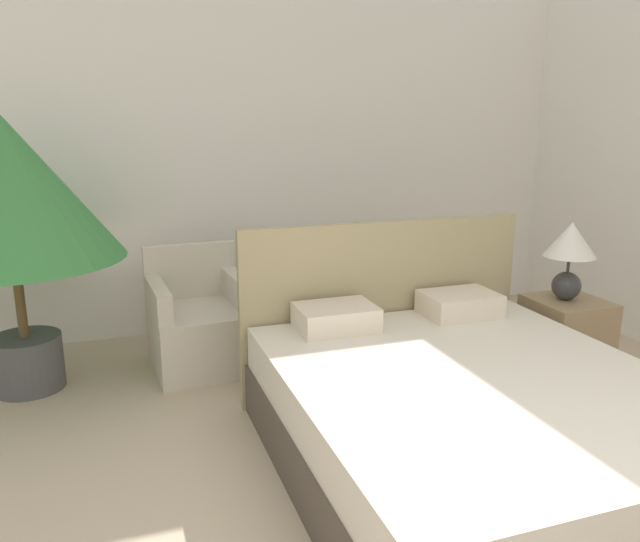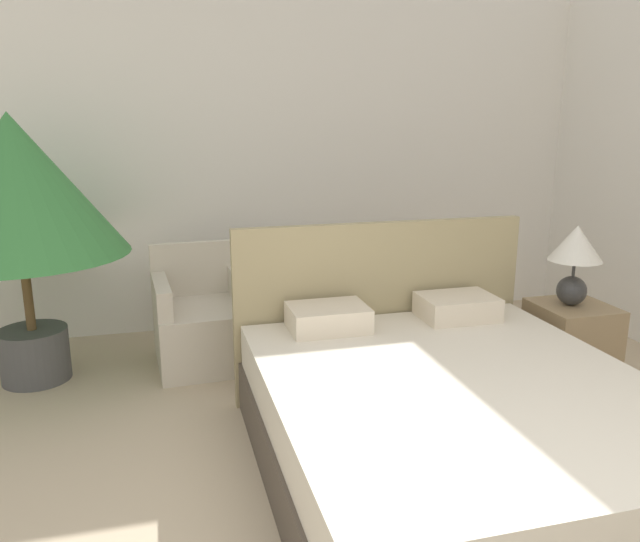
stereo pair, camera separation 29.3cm
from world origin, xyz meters
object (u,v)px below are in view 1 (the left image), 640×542
(armchair_near_window_right, at_px, (326,315))
(potted_palm, at_px, (7,195))
(table_lamp, at_px, (570,249))
(armchair_near_window_left, at_px, (201,329))
(nightstand, at_px, (565,339))
(side_table, at_px, (268,330))
(bed, at_px, (467,416))

(armchair_near_window_right, distance_m, potted_palm, 2.28)
(armchair_near_window_right, height_order, table_lamp, table_lamp)
(armchair_near_window_left, height_order, potted_palm, potted_palm)
(nightstand, distance_m, table_lamp, 0.62)
(table_lamp, height_order, side_table, table_lamp)
(bed, relative_size, nightstand, 3.94)
(armchair_near_window_left, xyz_separation_m, potted_palm, (-1.12, -0.01, 0.99))
(armchair_near_window_left, distance_m, side_table, 0.47)
(potted_palm, bearing_deg, armchair_near_window_left, 0.53)
(armchair_near_window_right, xyz_separation_m, side_table, (-0.46, -0.06, -0.05))
(table_lamp, relative_size, side_table, 1.14)
(armchair_near_window_left, bearing_deg, table_lamp, -27.08)
(bed, height_order, armchair_near_window_left, bed)
(nightstand, height_order, table_lamp, table_lamp)
(armchair_near_window_left, bearing_deg, side_table, -10.11)
(armchair_near_window_left, height_order, table_lamp, table_lamp)
(nightstand, relative_size, side_table, 1.21)
(armchair_near_window_right, relative_size, side_table, 1.82)
(table_lamp, bearing_deg, armchair_near_window_right, 143.05)
(potted_palm, distance_m, table_lamp, 3.54)
(potted_palm, relative_size, side_table, 3.87)
(armchair_near_window_right, bearing_deg, armchair_near_window_left, 173.14)
(bed, bearing_deg, side_table, 108.68)
(bed, distance_m, table_lamp, 1.56)
(armchair_near_window_left, bearing_deg, nightstand, -27.12)
(armchair_near_window_left, relative_size, side_table, 1.82)
(bed, height_order, armchair_near_window_right, bed)
(armchair_near_window_right, relative_size, potted_palm, 0.47)
(bed, relative_size, table_lamp, 4.19)
(table_lamp, bearing_deg, bed, -147.41)
(table_lamp, xyz_separation_m, side_table, (-1.79, 0.94, -0.66))
(table_lamp, bearing_deg, armchair_near_window_left, 156.18)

